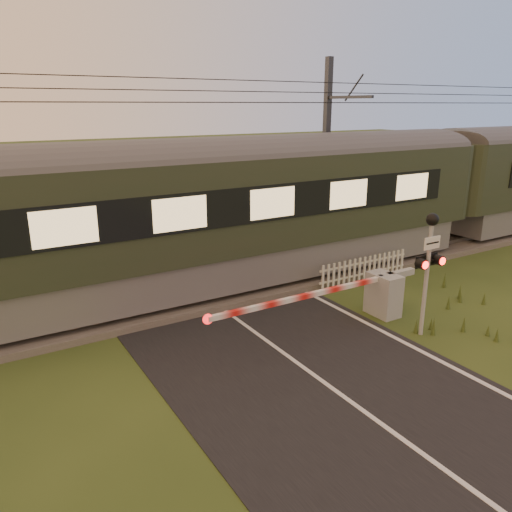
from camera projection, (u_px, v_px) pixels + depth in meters
ground at (341, 395)px, 9.74m from camera, size 160.00×160.00×0.00m
road at (349, 400)px, 9.55m from camera, size 6.00×140.00×0.03m
track_bed at (199, 291)px, 15.04m from camera, size 140.00×3.40×0.39m
overhead_wires at (192, 94)px, 13.39m from camera, size 120.00×0.62×0.62m
train at (440, 185)px, 19.54m from camera, size 45.47×3.14×4.24m
boom_gate at (377, 294)px, 13.19m from camera, size 6.35×0.89×1.18m
crossing_signal at (429, 253)px, 11.71m from camera, size 0.78×0.34×3.05m
picket_fence at (364, 270)px, 15.79m from camera, size 3.55×0.07×0.85m
catenary_mast at (327, 152)px, 19.03m from camera, size 0.22×2.46×7.12m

